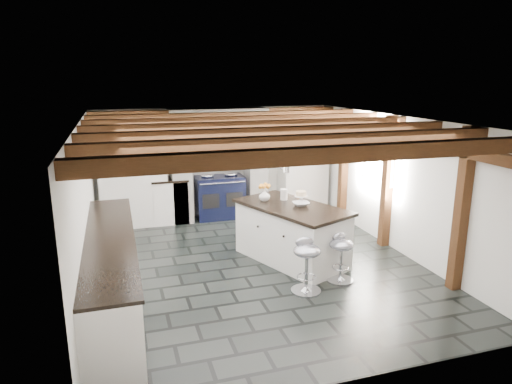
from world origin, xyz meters
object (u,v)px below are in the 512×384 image
object	(u,v)px
bar_stool_near	(341,252)
kitchen_island	(291,232)
bar_stool_far	(307,259)
range_cooker	(220,196)

from	to	relation	value
bar_stool_near	kitchen_island	bearing A→B (deg)	95.18
bar_stool_near	bar_stool_far	bearing A→B (deg)	178.40
kitchen_island	bar_stool_far	xyz separation A→B (m)	(-0.22, -1.12, 0.01)
bar_stool_far	bar_stool_near	bearing A→B (deg)	18.83
bar_stool_far	range_cooker	bearing A→B (deg)	98.48
range_cooker	kitchen_island	distance (m)	2.71
kitchen_island	bar_stool_near	world-z (taller)	kitchen_island
bar_stool_near	bar_stool_far	size ratio (longest dim) A/B	0.93
kitchen_island	range_cooker	bearing A→B (deg)	80.00
kitchen_island	bar_stool_far	bearing A→B (deg)	-123.48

